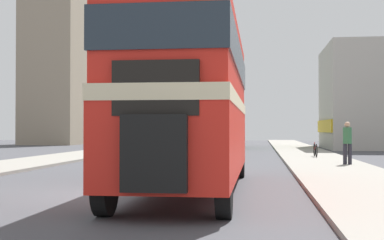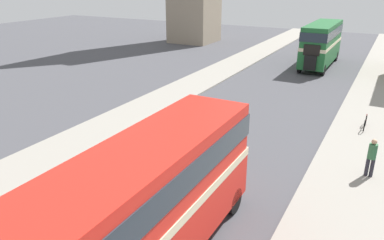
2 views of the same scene
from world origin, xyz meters
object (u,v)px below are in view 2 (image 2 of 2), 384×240
(pedestrian_walking, at_px, (372,155))
(bicycle_on_pavement, at_px, (365,123))
(bus_distant, at_px, (322,41))
(double_decker_bus, at_px, (145,202))

(pedestrian_walking, distance_m, bicycle_on_pavement, 6.13)
(bus_distant, bearing_deg, double_decker_bus, -88.23)
(bus_distant, relative_size, pedestrian_walking, 5.11)
(pedestrian_walking, relative_size, bicycle_on_pavement, 1.03)
(bus_distant, distance_m, bicycle_on_pavement, 17.14)
(double_decker_bus, relative_size, pedestrian_walking, 5.67)
(double_decker_bus, xyz_separation_m, bus_distant, (-0.97, 31.49, 0.03))
(bus_distant, height_order, pedestrian_walking, bus_distant)
(double_decker_bus, bearing_deg, pedestrian_walking, 59.86)
(bicycle_on_pavement, bearing_deg, pedestrian_walking, -83.33)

